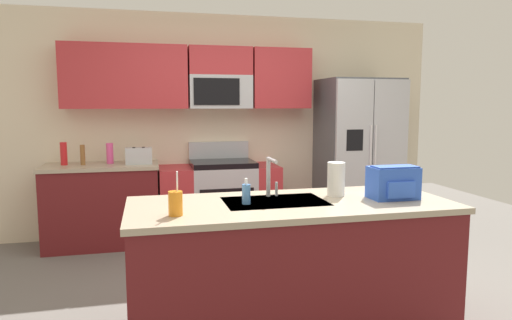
# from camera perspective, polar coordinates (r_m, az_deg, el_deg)

# --- Properties ---
(ground_plane) EXTENTS (9.00, 9.00, 0.00)m
(ground_plane) POSITION_cam_1_polar(r_m,az_deg,el_deg) (3.82, 2.32, -16.93)
(ground_plane) COLOR #66605B
(ground_plane) RESTS_ON ground
(kitchen_wall_unit) EXTENTS (5.20, 0.43, 2.60)m
(kitchen_wall_unit) POSITION_cam_1_polar(r_m,az_deg,el_deg) (5.51, -4.96, 6.17)
(kitchen_wall_unit) COLOR beige
(kitchen_wall_unit) RESTS_ON ground
(back_counter) EXTENTS (1.22, 0.63, 0.90)m
(back_counter) POSITION_cam_1_polar(r_m,az_deg,el_deg) (5.30, -18.62, -5.34)
(back_counter) COLOR maroon
(back_counter) RESTS_ON ground
(range_oven) EXTENTS (1.36, 0.61, 1.10)m
(range_oven) POSITION_cam_1_polar(r_m,az_deg,el_deg) (5.34, -4.58, -4.99)
(range_oven) COLOR #B7BABF
(range_oven) RESTS_ON ground
(refrigerator) EXTENTS (0.90, 0.76, 1.85)m
(refrigerator) POSITION_cam_1_polar(r_m,az_deg,el_deg) (5.70, 12.61, 0.54)
(refrigerator) COLOR #4C4F54
(refrigerator) RESTS_ON ground
(island_counter) EXTENTS (2.15, 0.88, 0.90)m
(island_counter) POSITION_cam_1_polar(r_m,az_deg,el_deg) (3.19, 4.33, -13.10)
(island_counter) COLOR maroon
(island_counter) RESTS_ON ground
(toaster) EXTENTS (0.28, 0.16, 0.18)m
(toaster) POSITION_cam_1_polar(r_m,az_deg,el_deg) (5.14, -14.42, 0.53)
(toaster) COLOR #B7BABF
(toaster) RESTS_ON back_counter
(pepper_mill) EXTENTS (0.05, 0.05, 0.22)m
(pepper_mill) POSITION_cam_1_polar(r_m,az_deg,el_deg) (5.23, -20.84, 0.60)
(pepper_mill) COLOR brown
(pepper_mill) RESTS_ON back_counter
(bottle_pink) EXTENTS (0.07, 0.07, 0.23)m
(bottle_pink) POSITION_cam_1_polar(r_m,az_deg,el_deg) (5.26, -17.79, 0.80)
(bottle_pink) COLOR #EA4C93
(bottle_pink) RESTS_ON back_counter
(bottle_red) EXTENTS (0.07, 0.07, 0.25)m
(bottle_red) POSITION_cam_1_polar(r_m,az_deg,el_deg) (5.29, -22.89, 0.73)
(bottle_red) COLOR red
(bottle_red) RESTS_ON back_counter
(sink_faucet) EXTENTS (0.09, 0.21, 0.28)m
(sink_faucet) POSITION_cam_1_polar(r_m,az_deg,el_deg) (3.19, 1.79, -1.69)
(sink_faucet) COLOR #B7BABF
(sink_faucet) RESTS_ON island_counter
(drink_cup_orange) EXTENTS (0.08, 0.08, 0.26)m
(drink_cup_orange) POSITION_cam_1_polar(r_m,az_deg,el_deg) (2.72, -10.02, -5.34)
(drink_cup_orange) COLOR orange
(drink_cup_orange) RESTS_ON island_counter
(soap_dispenser) EXTENTS (0.06, 0.06, 0.17)m
(soap_dispenser) POSITION_cam_1_polar(r_m,az_deg,el_deg) (2.99, -1.23, -4.23)
(soap_dispenser) COLOR #4C8CD8
(soap_dispenser) RESTS_ON island_counter
(paper_towel_roll) EXTENTS (0.12, 0.12, 0.24)m
(paper_towel_roll) POSITION_cam_1_polar(r_m,az_deg,el_deg) (3.29, 9.97, -2.36)
(paper_towel_roll) COLOR white
(paper_towel_roll) RESTS_ON island_counter
(backpack) EXTENTS (0.32, 0.22, 0.23)m
(backpack) POSITION_cam_1_polar(r_m,az_deg,el_deg) (3.28, 16.79, -2.64)
(backpack) COLOR blue
(backpack) RESTS_ON island_counter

